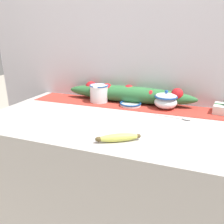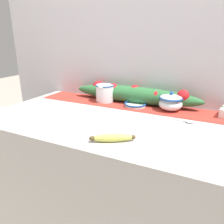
{
  "view_description": "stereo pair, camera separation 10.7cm",
  "coord_description": "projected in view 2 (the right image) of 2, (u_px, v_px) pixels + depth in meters",
  "views": [
    {
      "loc": [
        0.36,
        -1.0,
        1.29
      ],
      "look_at": [
        0.01,
        -0.05,
        0.94
      ],
      "focal_mm": 35.0,
      "sensor_mm": 36.0,
      "label": 1
    },
    {
      "loc": [
        0.45,
        -0.96,
        1.29
      ],
      "look_at": [
        0.01,
        -0.05,
        0.94
      ],
      "focal_mm": 35.0,
      "sensor_mm": 36.0,
      "label": 2
    }
  ],
  "objects": [
    {
      "name": "spoon",
      "position": [
        187.0,
        121.0,
        1.07
      ],
      "size": [
        0.19,
        0.05,
        0.01
      ],
      "rotation": [
        0.0,
        0.0,
        -0.15
      ],
      "color": "#B7B7BC",
      "rests_on": "countertop"
    },
    {
      "name": "cream_pitcher",
      "position": [
        105.0,
        92.0,
        1.4
      ],
      "size": [
        0.12,
        0.14,
        0.11
      ],
      "color": "white",
      "rests_on": "countertop"
    },
    {
      "name": "sugar_bowl",
      "position": [
        171.0,
        102.0,
        1.23
      ],
      "size": [
        0.13,
        0.13,
        0.11
      ],
      "color": "white",
      "rests_on": "countertop"
    },
    {
      "name": "table_runner",
      "position": [
        131.0,
        105.0,
        1.34
      ],
      "size": [
        1.21,
        0.21,
        0.0
      ],
      "primitive_type": "cube",
      "color": "#B23328",
      "rests_on": "countertop"
    },
    {
      "name": "poinsettia_garland",
      "position": [
        133.0,
        94.0,
        1.37
      ],
      "size": [
        0.83,
        0.11,
        0.12
      ],
      "color": "#2D6B38",
      "rests_on": "countertop"
    },
    {
      "name": "small_dish",
      "position": [
        135.0,
        105.0,
        1.31
      ],
      "size": [
        0.13,
        0.13,
        0.02
      ],
      "color": "white",
      "rests_on": "countertop"
    },
    {
      "name": "countertop",
      "position": [
        113.0,
        189.0,
        1.28
      ],
      "size": [
        1.32,
        0.72,
        0.89
      ],
      "primitive_type": "cube",
      "color": "#B7B2AD",
      "rests_on": "ground_plane"
    },
    {
      "name": "back_wall",
      "position": [
        140.0,
        52.0,
        1.36
      ],
      "size": [
        2.12,
        0.04,
        2.4
      ],
      "primitive_type": "cube",
      "color": "silver",
      "rests_on": "ground_plane"
    },
    {
      "name": "banana",
      "position": [
        113.0,
        138.0,
        0.87
      ],
      "size": [
        0.17,
        0.12,
        0.03
      ],
      "rotation": [
        0.0,
        0.0,
        0.52
      ],
      "color": "#CCD156",
      "rests_on": "countertop"
    },
    {
      "name": "napkin_stack",
      "position": [
        5.0,
        114.0,
        1.16
      ],
      "size": [
        0.16,
        0.16,
        0.02
      ],
      "primitive_type": "cube",
      "rotation": [
        0.0,
        0.0,
        -0.15
      ],
      "color": "silver",
      "rests_on": "countertop"
    }
  ]
}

